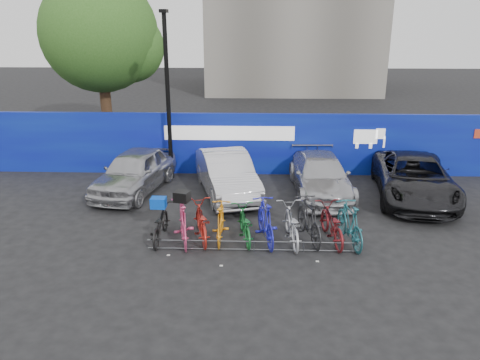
{
  "coord_description": "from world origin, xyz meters",
  "views": [
    {
      "loc": [
        0.01,
        -11.6,
        5.72
      ],
      "look_at": [
        -0.45,
        2.0,
        1.08
      ],
      "focal_mm": 35.0,
      "sensor_mm": 36.0,
      "label": 1
    }
  ],
  "objects_px": {
    "car_3": "(414,178)",
    "bike_3": "(221,222)",
    "tree": "(105,36)",
    "bike_5": "(266,221)",
    "bike_6": "(291,224)",
    "bike_1": "(183,222)",
    "bike_9": "(350,224)",
    "bike_8": "(331,224)",
    "car_1": "(227,174)",
    "car_2": "(321,175)",
    "lamppost": "(168,92)",
    "bike_rack": "(254,246)",
    "bike_0": "(160,224)",
    "bike_2": "(201,222)",
    "bike_7": "(309,220)",
    "bike_4": "(245,224)",
    "car_0": "(134,171)"
  },
  "relations": [
    {
      "from": "car_0",
      "to": "car_3",
      "type": "bearing_deg",
      "value": 9.8
    },
    {
      "from": "tree",
      "to": "bike_4",
      "type": "xyz_separation_m",
      "value": [
        6.51,
        -9.98,
        -4.6
      ]
    },
    {
      "from": "tree",
      "to": "bike_9",
      "type": "distance_m",
      "value": 14.46
    },
    {
      "from": "tree",
      "to": "bike_5",
      "type": "height_order",
      "value": "tree"
    },
    {
      "from": "bike_1",
      "to": "bike_2",
      "type": "distance_m",
      "value": 0.5
    },
    {
      "from": "lamppost",
      "to": "bike_5",
      "type": "relative_size",
      "value": 3.08
    },
    {
      "from": "tree",
      "to": "bike_5",
      "type": "distance_m",
      "value": 13.09
    },
    {
      "from": "lamppost",
      "to": "bike_8",
      "type": "relative_size",
      "value": 3.14
    },
    {
      "from": "bike_6",
      "to": "lamppost",
      "type": "bearing_deg",
      "value": -57.84
    },
    {
      "from": "lamppost",
      "to": "bike_5",
      "type": "height_order",
      "value": "lamppost"
    },
    {
      "from": "tree",
      "to": "car_3",
      "type": "bearing_deg",
      "value": -28.34
    },
    {
      "from": "bike_rack",
      "to": "bike_1",
      "type": "relative_size",
      "value": 2.85
    },
    {
      "from": "car_2",
      "to": "car_3",
      "type": "bearing_deg",
      "value": -8.04
    },
    {
      "from": "bike_4",
      "to": "bike_7",
      "type": "distance_m",
      "value": 1.76
    },
    {
      "from": "car_3",
      "to": "bike_7",
      "type": "xyz_separation_m",
      "value": [
        -3.88,
        -3.38,
        -0.11
      ]
    },
    {
      "from": "bike_3",
      "to": "bike_rack",
      "type": "bearing_deg",
      "value": 144.84
    },
    {
      "from": "bike_6",
      "to": "bike_1",
      "type": "bearing_deg",
      "value": -4.08
    },
    {
      "from": "bike_rack",
      "to": "car_2",
      "type": "relative_size",
      "value": 1.23
    },
    {
      "from": "bike_9",
      "to": "bike_8",
      "type": "bearing_deg",
      "value": -21.88
    },
    {
      "from": "car_0",
      "to": "bike_6",
      "type": "xyz_separation_m",
      "value": [
        5.22,
        -3.86,
        -0.22
      ]
    },
    {
      "from": "bike_4",
      "to": "bike_7",
      "type": "relative_size",
      "value": 0.88
    },
    {
      "from": "bike_1",
      "to": "bike_4",
      "type": "xyz_separation_m",
      "value": [
        1.65,
        0.17,
        -0.13
      ]
    },
    {
      "from": "car_3",
      "to": "bike_3",
      "type": "distance_m",
      "value": 7.18
    },
    {
      "from": "car_1",
      "to": "bike_9",
      "type": "height_order",
      "value": "car_1"
    },
    {
      "from": "bike_3",
      "to": "bike_5",
      "type": "xyz_separation_m",
      "value": [
        1.22,
        -0.06,
        0.07
      ]
    },
    {
      "from": "lamppost",
      "to": "bike_7",
      "type": "distance_m",
      "value": 7.54
    },
    {
      "from": "bike_6",
      "to": "bike_7",
      "type": "bearing_deg",
      "value": -169.55
    },
    {
      "from": "bike_1",
      "to": "bike_9",
      "type": "bearing_deg",
      "value": 168.5
    },
    {
      "from": "bike_rack",
      "to": "bike_0",
      "type": "relative_size",
      "value": 3.08
    },
    {
      "from": "bike_rack",
      "to": "bike_0",
      "type": "height_order",
      "value": "bike_0"
    },
    {
      "from": "lamppost",
      "to": "bike_0",
      "type": "distance_m",
      "value": 6.12
    },
    {
      "from": "bike_1",
      "to": "bike_3",
      "type": "xyz_separation_m",
      "value": [
        1.0,
        0.14,
        -0.06
      ]
    },
    {
      "from": "tree",
      "to": "bike_9",
      "type": "xyz_separation_m",
      "value": [
        9.34,
        -10.09,
        -4.49
      ]
    },
    {
      "from": "lamppost",
      "to": "car_2",
      "type": "relative_size",
      "value": 1.34
    },
    {
      "from": "car_1",
      "to": "bike_8",
      "type": "distance_m",
      "value": 4.72
    },
    {
      "from": "bike_7",
      "to": "bike_3",
      "type": "bearing_deg",
      "value": -10.0
    },
    {
      "from": "car_1",
      "to": "bike_6",
      "type": "bearing_deg",
      "value": -77.36
    },
    {
      "from": "car_0",
      "to": "bike_6",
      "type": "relative_size",
      "value": 2.2
    },
    {
      "from": "lamppost",
      "to": "car_2",
      "type": "distance_m",
      "value": 6.27
    },
    {
      "from": "lamppost",
      "to": "car_2",
      "type": "xyz_separation_m",
      "value": [
        5.48,
        -1.58,
        -2.61
      ]
    },
    {
      "from": "bike_9",
      "to": "car_0",
      "type": "bearing_deg",
      "value": -39.05
    },
    {
      "from": "bike_7",
      "to": "bike_1",
      "type": "bearing_deg",
      "value": -8.16
    },
    {
      "from": "lamppost",
      "to": "bike_8",
      "type": "bearing_deg",
      "value": -45.21
    },
    {
      "from": "bike_0",
      "to": "tree",
      "type": "bearing_deg",
      "value": -67.27
    },
    {
      "from": "bike_3",
      "to": "bike_6",
      "type": "relative_size",
      "value": 0.9
    },
    {
      "from": "bike_5",
      "to": "tree",
      "type": "bearing_deg",
      "value": -65.46
    },
    {
      "from": "car_2",
      "to": "bike_5",
      "type": "distance_m",
      "value": 4.31
    },
    {
      "from": "bike_0",
      "to": "car_2",
      "type": "bearing_deg",
      "value": -141.62
    },
    {
      "from": "bike_1",
      "to": "bike_9",
      "type": "height_order",
      "value": "bike_1"
    },
    {
      "from": "bike_8",
      "to": "bike_5",
      "type": "bearing_deg",
      "value": -6.12
    }
  ]
}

